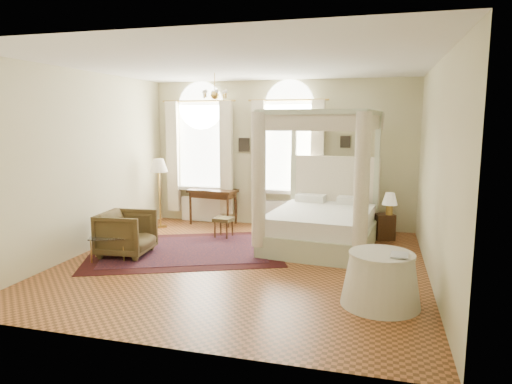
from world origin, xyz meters
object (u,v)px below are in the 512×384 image
side_table (381,279)px  coffee_table (109,238)px  floor_lamp (159,169)px  nightstand (384,227)px  canopy_bed (321,217)px  stool (224,221)px  writing_desk (213,194)px  armchair (127,233)px

side_table → coffee_table: bearing=170.1°
coffee_table → floor_lamp: floor_lamp is taller
nightstand → canopy_bed: bearing=-142.2°
stool → floor_lamp: floor_lamp is taller
coffee_table → side_table: (4.58, -0.80, -0.03)m
writing_desk → stool: (0.65, -1.11, -0.35)m
stool → floor_lamp: (-1.70, 0.49, 0.98)m
coffee_table → nightstand: bearing=30.0°
side_table → armchair: bearing=165.8°
writing_desk → floor_lamp: size_ratio=0.74×
writing_desk → side_table: (3.80, -3.89, -0.35)m
floor_lamp → side_table: floor_lamp is taller
writing_desk → floor_lamp: bearing=-149.6°
floor_lamp → side_table: 5.93m
writing_desk → side_table: size_ratio=1.11×
floor_lamp → canopy_bed: bearing=-10.6°
canopy_bed → nightstand: bearing=37.8°
writing_desk → stool: writing_desk is taller
canopy_bed → writing_desk: (-2.69, 1.31, 0.11)m
stool → floor_lamp: bearing=163.8°
armchair → stool: bearing=-41.7°
floor_lamp → writing_desk: bearing=30.4°
armchair → floor_lamp: size_ratio=0.57×
floor_lamp → coffee_table: bearing=-83.7°
coffee_table → floor_lamp: (-0.27, 2.47, 0.95)m
canopy_bed → coffee_table: size_ratio=3.52×
canopy_bed → stool: size_ratio=6.22×
stool → armchair: armchair is taller
stool → canopy_bed: bearing=-5.7°
stool → armchair: 2.09m
armchair → side_table: armchair is taller
canopy_bed → writing_desk: size_ratio=2.26×
canopy_bed → coffee_table: bearing=-152.9°
writing_desk → coffee_table: writing_desk is taller
nightstand → writing_desk: size_ratio=0.46×
canopy_bed → writing_desk: canopy_bed is taller
stool → writing_desk: bearing=120.2°
nightstand → armchair: bearing=-152.2°
canopy_bed → armchair: bearing=-156.3°
stool → floor_lamp: 2.02m
nightstand → side_table: side_table is taller
canopy_bed → side_table: size_ratio=2.50×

